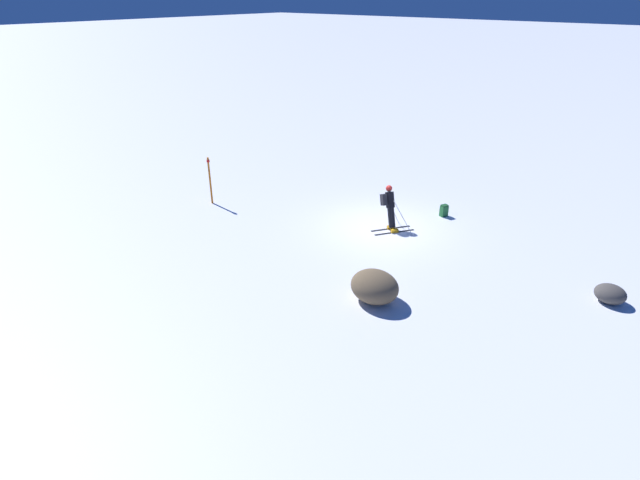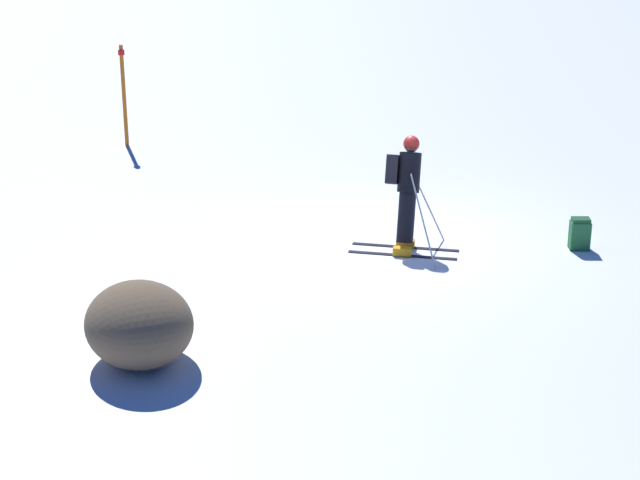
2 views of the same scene
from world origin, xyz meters
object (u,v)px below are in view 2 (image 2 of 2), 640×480
spare_backpack (580,234)px  trail_marker (124,91)px  skier (406,187)px  exposed_boulder_1 (139,324)px

spare_backpack → trail_marker: 10.03m
skier → exposed_boulder_1: skier is taller
skier → exposed_boulder_1: 5.34m
skier → exposed_boulder_1: bearing=151.0°
skier → exposed_boulder_1: size_ratio=1.14×
spare_backpack → exposed_boulder_1: bearing=-147.5°
spare_backpack → exposed_boulder_1: exposed_boulder_1 is taller
spare_backpack → trail_marker: bearing=143.5°
exposed_boulder_1 → trail_marker: (9.84, -1.82, 0.65)m
skier → trail_marker: 7.87m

